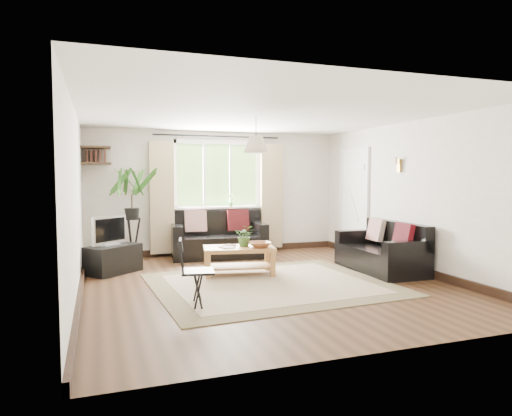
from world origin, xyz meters
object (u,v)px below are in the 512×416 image
object	(u,v)px
sofa_back	(219,235)
coffee_table	(239,261)
tv_stand	(113,259)
sofa_right	(380,248)
palm_stand	(132,214)
folding_chair	(198,273)

from	to	relation	value
sofa_back	coffee_table	xyz separation A→B (m)	(-0.10, -1.62, -0.19)
sofa_back	tv_stand	size ratio (longest dim) A/B	2.12
tv_stand	sofa_right	bearing A→B (deg)	-56.43
sofa_right	tv_stand	distance (m)	4.26
palm_stand	folding_chair	distance (m)	3.26
coffee_table	tv_stand	xyz separation A→B (m)	(-1.83, 0.79, 0.00)
sofa_right	folding_chair	world-z (taller)	folding_chair
sofa_back	coffee_table	bearing A→B (deg)	-87.61
sofa_right	coffee_table	size ratio (longest dim) A/B	1.48
sofa_back	palm_stand	distance (m)	1.63
folding_chair	tv_stand	bearing A→B (deg)	31.20
palm_stand	coffee_table	bearing A→B (deg)	-49.71
palm_stand	tv_stand	bearing A→B (deg)	-111.21
sofa_back	sofa_right	bearing A→B (deg)	-38.35
sofa_back	folding_chair	xyz separation A→B (m)	(-1.05, -3.08, -0.01)
sofa_back	tv_stand	distance (m)	2.11
coffee_table	folding_chair	size ratio (longest dim) A/B	1.35
tv_stand	folding_chair	size ratio (longest dim) A/B	1.03
sofa_back	folding_chair	bearing A→B (deg)	-103.02
sofa_right	palm_stand	distance (m)	4.33
palm_stand	folding_chair	xyz separation A→B (m)	(0.51, -3.19, -0.44)
sofa_right	tv_stand	world-z (taller)	sofa_right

